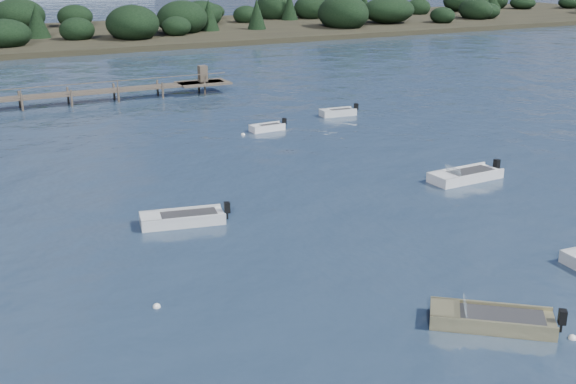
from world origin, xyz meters
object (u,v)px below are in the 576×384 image
dinghy_mid_white_b (465,177)px  tender_far_grey_b (338,114)px  tender_far_white (267,129)px  dinghy_near_olive (491,322)px  dinghy_mid_grey (182,220)px

dinghy_mid_white_b → tender_far_grey_b: size_ratio=1.49×
dinghy_mid_white_b → tender_far_grey_b: bearing=83.6°
tender_far_white → tender_far_grey_b: bearing=15.8°
dinghy_near_olive → dinghy_mid_grey: dinghy_near_olive is taller
dinghy_mid_white_b → tender_far_white: (-5.55, 17.09, -0.02)m
dinghy_mid_white_b → dinghy_mid_grey: size_ratio=1.08×
dinghy_mid_grey → tender_far_white: dinghy_mid_grey is taller
dinghy_mid_white_b → dinghy_near_olive: 18.48m
tender_far_grey_b → tender_far_white: (-7.71, -2.19, -0.02)m
tender_far_white → dinghy_mid_white_b: bearing=-72.0°
dinghy_mid_white_b → tender_far_white: bearing=108.0°
tender_far_grey_b → tender_far_white: 8.01m
dinghy_mid_grey → tender_far_white: bearing=52.7°
dinghy_mid_grey → dinghy_mid_white_b: bearing=-2.2°
tender_far_grey_b → dinghy_mid_grey: size_ratio=0.72×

